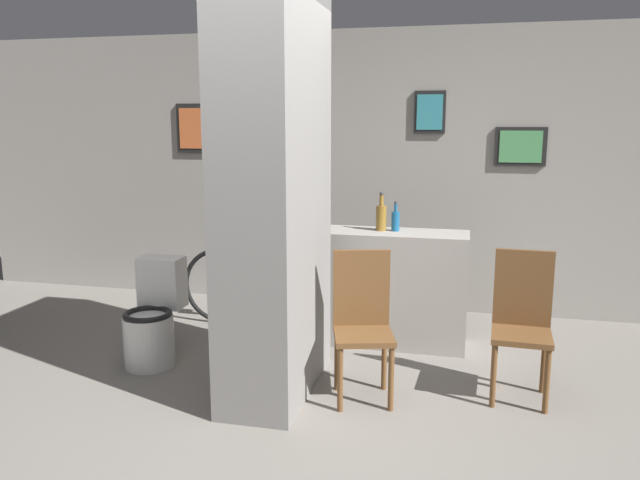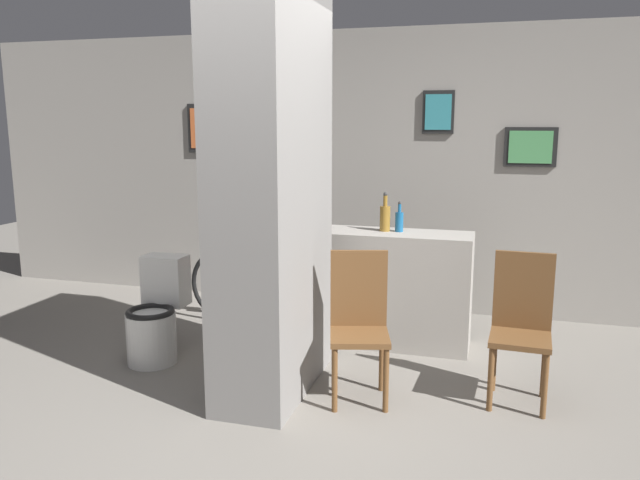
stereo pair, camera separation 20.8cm
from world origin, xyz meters
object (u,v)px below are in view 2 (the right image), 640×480
object	(u,v)px
bicycle	(279,287)
bottle_tall	(385,217)
toilet	(156,318)
chair_near_pillar	(359,321)
chair_by_doorway	(521,323)

from	to	relation	value
bicycle	bottle_tall	world-z (taller)	bottle_tall
toilet	bicycle	world-z (taller)	toilet
toilet	chair_near_pillar	distance (m)	1.62
toilet	chair_by_doorway	distance (m)	2.61
chair_by_doorway	bicycle	size ratio (longest dim) A/B	0.57
bottle_tall	chair_by_doorway	bearing A→B (deg)	-38.72
chair_near_pillar	chair_by_doorway	bearing A→B (deg)	-1.81
toilet	chair_by_doorway	xyz separation A→B (m)	(2.60, 0.03, 0.19)
chair_near_pillar	bicycle	world-z (taller)	chair_near_pillar
bottle_tall	bicycle	bearing A→B (deg)	173.34
bicycle	bottle_tall	xyz separation A→B (m)	(0.94, -0.11, 0.67)
toilet	chair_near_pillar	bearing A→B (deg)	-7.35
chair_by_doorway	bicycle	bearing A→B (deg)	157.35
toilet	bicycle	distance (m)	1.15
bicycle	bottle_tall	bearing A→B (deg)	-6.66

